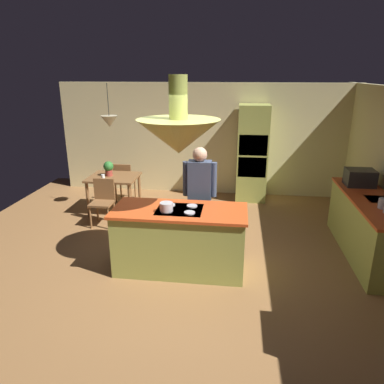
# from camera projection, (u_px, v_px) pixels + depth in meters

# --- Properties ---
(ground) EXTENTS (8.16, 8.16, 0.00)m
(ground) POSITION_uv_depth(u_px,v_px,m) (182.00, 262.00, 5.50)
(ground) COLOR olive
(wall_back) EXTENTS (6.80, 0.10, 2.55)m
(wall_back) POSITION_uv_depth(u_px,v_px,m) (204.00, 139.00, 8.34)
(wall_back) COLOR beige
(wall_back) RESTS_ON ground
(kitchen_island) EXTENTS (1.89, 0.83, 0.96)m
(kitchen_island) POSITION_uv_depth(u_px,v_px,m) (180.00, 239.00, 5.16)
(kitchen_island) COLOR #A0A84C
(kitchen_island) RESTS_ON ground
(counter_run_right) EXTENTS (0.73, 2.32, 0.94)m
(counter_run_right) POSITION_uv_depth(u_px,v_px,m) (368.00, 227.00, 5.57)
(counter_run_right) COLOR #A0A84C
(counter_run_right) RESTS_ON ground
(oven_tower) EXTENTS (0.66, 0.62, 2.11)m
(oven_tower) POSITION_uv_depth(u_px,v_px,m) (252.00, 154.00, 7.89)
(oven_tower) COLOR #A0A84C
(oven_tower) RESTS_ON ground
(dining_table) EXTENTS (0.97, 0.84, 0.76)m
(dining_table) POSITION_uv_depth(u_px,v_px,m) (114.00, 182.00, 7.29)
(dining_table) COLOR brown
(dining_table) RESTS_ON ground
(person_at_island) EXTENTS (0.53, 0.23, 1.69)m
(person_at_island) POSITION_uv_depth(u_px,v_px,m) (200.00, 192.00, 5.62)
(person_at_island) COLOR tan
(person_at_island) RESTS_ON ground
(range_hood) EXTENTS (1.10, 1.10, 1.00)m
(range_hood) POSITION_uv_depth(u_px,v_px,m) (179.00, 134.00, 4.68)
(range_hood) COLOR #A0A84C
(pendant_light_over_table) EXTENTS (0.32, 0.32, 0.82)m
(pendant_light_over_table) POSITION_uv_depth(u_px,v_px,m) (109.00, 121.00, 6.90)
(pendant_light_over_table) COLOR beige
(chair_facing_island) EXTENTS (0.40, 0.40, 0.87)m
(chair_facing_island) POSITION_uv_depth(u_px,v_px,m) (103.00, 199.00, 6.73)
(chair_facing_island) COLOR brown
(chair_facing_island) RESTS_ON ground
(chair_by_back_wall) EXTENTS (0.40, 0.40, 0.87)m
(chair_by_back_wall) POSITION_uv_depth(u_px,v_px,m) (124.00, 179.00, 7.94)
(chair_by_back_wall) COLOR brown
(chair_by_back_wall) RESTS_ON ground
(potted_plant_on_table) EXTENTS (0.20, 0.20, 0.30)m
(potted_plant_on_table) POSITION_uv_depth(u_px,v_px,m) (109.00, 168.00, 7.24)
(potted_plant_on_table) COLOR #99382D
(potted_plant_on_table) RESTS_ON dining_table
(cup_on_table) EXTENTS (0.07, 0.07, 0.09)m
(cup_on_table) POSITION_uv_depth(u_px,v_px,m) (103.00, 177.00, 7.06)
(cup_on_table) COLOR white
(cup_on_table) RESTS_ON dining_table
(canister_sugar) EXTENTS (0.13, 0.13, 0.14)m
(canister_sugar) POSITION_uv_depth(u_px,v_px,m) (383.00, 204.00, 5.04)
(canister_sugar) COLOR silver
(canister_sugar) RESTS_ON counter_run_right
(microwave_on_counter) EXTENTS (0.46, 0.36, 0.28)m
(microwave_on_counter) POSITION_uv_depth(u_px,v_px,m) (360.00, 178.00, 6.02)
(microwave_on_counter) COLOR #232326
(microwave_on_counter) RESTS_ON counter_run_right
(cooking_pot_on_cooktop) EXTENTS (0.18, 0.18, 0.12)m
(cooking_pot_on_cooktop) POSITION_uv_depth(u_px,v_px,m) (166.00, 207.00, 4.89)
(cooking_pot_on_cooktop) COLOR #B2B2B7
(cooking_pot_on_cooktop) RESTS_ON kitchen_island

